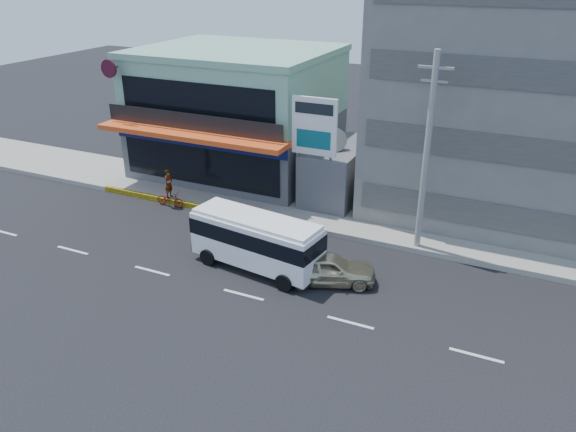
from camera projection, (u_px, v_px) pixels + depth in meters
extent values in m
plane|color=black|center=(244.00, 295.00, 24.93)|extent=(120.00, 120.00, 0.00)
cube|color=gray|center=(407.00, 228.00, 30.79)|extent=(70.00, 5.00, 0.30)
cube|color=#4C4D52|center=(239.00, 144.00, 38.70)|extent=(12.00, 10.00, 4.00)
cube|color=#82B8A1|center=(237.00, 85.00, 37.03)|extent=(12.00, 10.00, 4.00)
cube|color=#E64E1B|center=(190.00, 135.00, 33.02)|extent=(12.40, 1.80, 0.30)
cube|color=#0B134E|center=(197.00, 141.00, 33.87)|extent=(12.00, 0.12, 0.80)
cube|color=black|center=(199.00, 164.00, 34.52)|extent=(11.00, 0.06, 2.60)
cube|color=gray|center=(533.00, 92.00, 30.57)|extent=(16.00, 12.00, 14.00)
cube|color=#4C4D52|center=(338.00, 173.00, 34.10)|extent=(3.00, 6.00, 3.50)
cylinder|color=slate|center=(334.00, 149.00, 32.51)|extent=(1.50, 1.50, 0.15)
cylinder|color=gray|center=(297.00, 160.00, 31.74)|extent=(0.16, 0.16, 6.50)
cylinder|color=gray|center=(330.00, 165.00, 30.97)|extent=(0.16, 0.16, 6.50)
cube|color=white|center=(314.00, 126.00, 30.50)|extent=(2.60, 0.18, 3.20)
cylinder|color=#999993|center=(426.00, 158.00, 26.66)|extent=(0.30, 0.30, 10.00)
cube|color=#999993|center=(436.00, 68.00, 24.91)|extent=(1.60, 0.12, 0.12)
cube|color=#999993|center=(434.00, 81.00, 25.16)|extent=(1.20, 0.10, 0.10)
cube|color=white|center=(256.00, 241.00, 26.48)|extent=(6.65, 2.88, 2.11)
cube|color=black|center=(256.00, 233.00, 26.30)|extent=(6.70, 2.93, 0.78)
cube|color=white|center=(256.00, 219.00, 26.00)|extent=(6.44, 2.67, 0.18)
cylinder|color=black|center=(208.00, 257.00, 27.23)|extent=(0.85, 0.37, 0.83)
cylinder|color=black|center=(233.00, 241.00, 28.77)|extent=(0.85, 0.37, 0.83)
cylinder|color=black|center=(284.00, 283.00, 25.06)|extent=(0.85, 0.37, 0.83)
cylinder|color=black|center=(307.00, 264.00, 26.61)|extent=(0.85, 0.37, 0.83)
imported|color=beige|center=(328.00, 268.00, 25.59)|extent=(4.68, 3.23, 1.48)
imported|color=maroon|center=(170.00, 199.00, 33.69)|extent=(1.82, 0.65, 0.95)
imported|color=#66594C|center=(169.00, 184.00, 33.29)|extent=(0.43, 0.64, 1.74)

